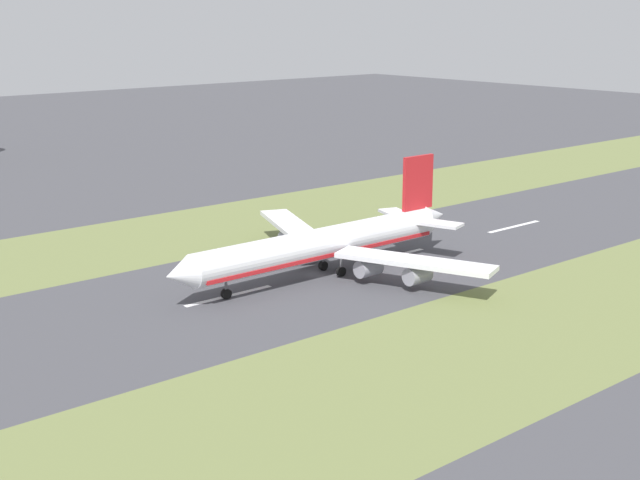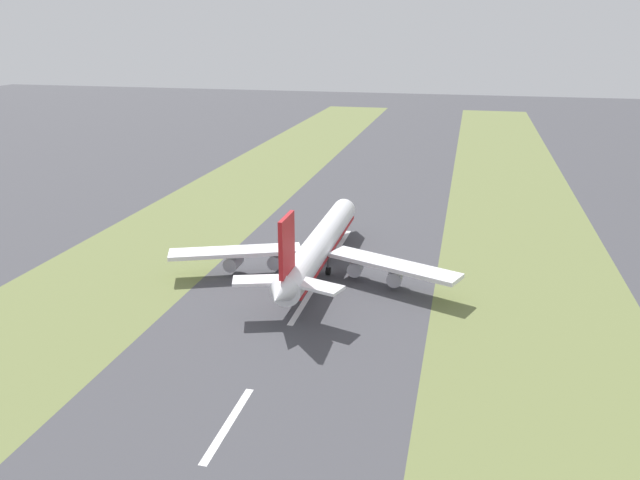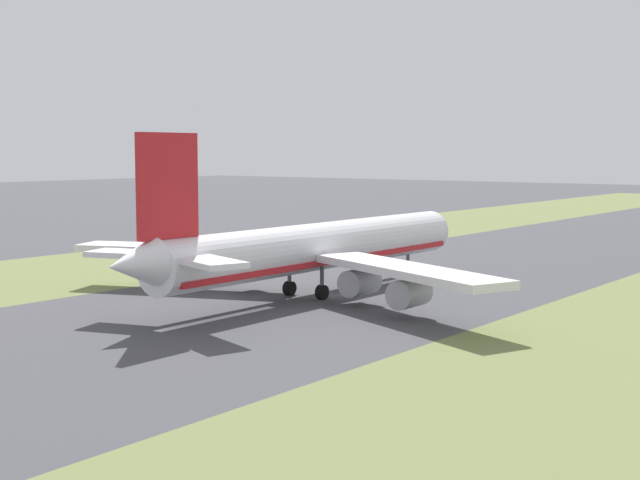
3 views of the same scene
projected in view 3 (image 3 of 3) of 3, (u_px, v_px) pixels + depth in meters
The scene contains 5 objects.
ground_plane at pixel (328, 295), 113.73m from camera, with size 800.00×800.00×0.00m, color #424247.
grass_median_west at pixel (101, 267), 140.83m from camera, with size 40.00×600.00×0.01m, color olive.
centreline_dash_mid at pixel (218, 318), 97.66m from camera, with size 1.20×18.00×0.01m, color silver.
centreline_dash_far at pixel (409, 277), 129.35m from camera, with size 1.20×18.00×0.01m, color silver.
airplane_main_jet at pixel (311, 249), 112.08m from camera, with size 64.14×67.01×20.20m.
Camera 3 is at (67.23, -90.17, 18.29)m, focal length 50.00 mm.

